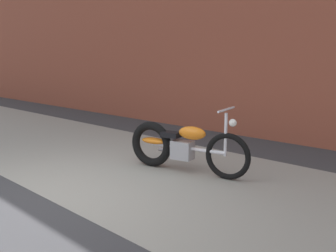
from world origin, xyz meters
TOP-DOWN VIEW (x-y plane):
  - ground_plane at (0.00, 0.00)m, footprint 80.00×80.00m
  - sidewalk_slab at (0.00, 1.75)m, footprint 36.00×3.50m
  - brick_building_wall at (0.00, 5.20)m, footprint 36.00×0.50m
  - motorcycle_orange at (0.46, 1.98)m, footprint 1.98×0.69m

SIDE VIEW (x-z plane):
  - ground_plane at x=0.00m, z-range 0.00..0.00m
  - sidewalk_slab at x=0.00m, z-range 0.00..0.01m
  - motorcycle_orange at x=0.46m, z-range -0.12..0.91m
  - brick_building_wall at x=0.00m, z-range 0.00..5.90m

